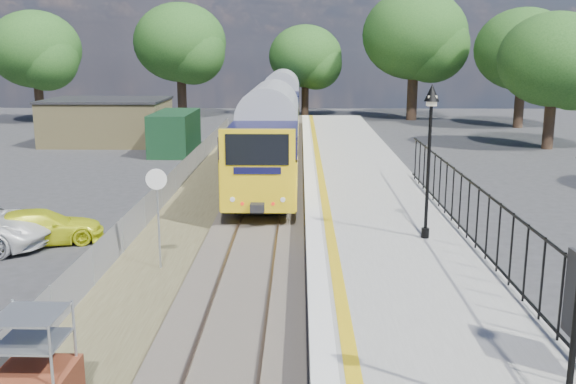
{
  "coord_description": "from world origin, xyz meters",
  "views": [
    {
      "loc": [
        1.5,
        -12.7,
        6.45
      ],
      "look_at": [
        1.13,
        7.34,
        2.0
      ],
      "focal_mm": 40.0,
      "sensor_mm": 36.0,
      "label": 1
    }
  ],
  "objects_px": {
    "speed_sign": "(157,201)",
    "car_yellow": "(42,227)",
    "train": "(277,113)",
    "victorian_lamp_north": "(430,126)",
    "brick_plinth": "(35,369)"
  },
  "relations": [
    {
      "from": "train",
      "to": "brick_plinth",
      "type": "xyz_separation_m",
      "value": [
        -3.12,
        -32.52,
        -1.35
      ]
    },
    {
      "from": "brick_plinth",
      "to": "car_yellow",
      "type": "xyz_separation_m",
      "value": [
        -4.12,
        10.59,
        -0.41
      ]
    },
    {
      "from": "train",
      "to": "car_yellow",
      "type": "bearing_deg",
      "value": -108.27
    },
    {
      "from": "victorian_lamp_north",
      "to": "brick_plinth",
      "type": "xyz_separation_m",
      "value": [
        -8.42,
        -8.53,
        -3.31
      ]
    },
    {
      "from": "victorian_lamp_north",
      "to": "car_yellow",
      "type": "xyz_separation_m",
      "value": [
        -12.54,
        2.06,
        -3.71
      ]
    },
    {
      "from": "train",
      "to": "car_yellow",
      "type": "xyz_separation_m",
      "value": [
        -7.24,
        -21.94,
        -1.75
      ]
    },
    {
      "from": "train",
      "to": "car_yellow",
      "type": "height_order",
      "value": "train"
    },
    {
      "from": "brick_plinth",
      "to": "victorian_lamp_north",
      "type": "bearing_deg",
      "value": 45.35
    },
    {
      "from": "brick_plinth",
      "to": "speed_sign",
      "type": "bearing_deg",
      "value": 86.77
    },
    {
      "from": "speed_sign",
      "to": "car_yellow",
      "type": "height_order",
      "value": "speed_sign"
    },
    {
      "from": "speed_sign",
      "to": "car_yellow",
      "type": "bearing_deg",
      "value": 148.09
    },
    {
      "from": "victorian_lamp_north",
      "to": "speed_sign",
      "type": "xyz_separation_m",
      "value": [
        -7.97,
        -0.51,
        -2.16
      ]
    },
    {
      "from": "train",
      "to": "brick_plinth",
      "type": "relative_size",
      "value": 19.74
    },
    {
      "from": "victorian_lamp_north",
      "to": "train",
      "type": "height_order",
      "value": "victorian_lamp_north"
    },
    {
      "from": "train",
      "to": "brick_plinth",
      "type": "distance_m",
      "value": 32.7
    }
  ]
}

